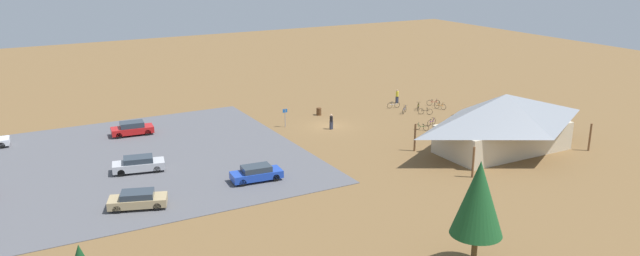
% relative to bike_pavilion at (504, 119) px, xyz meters
% --- Properties ---
extents(ground, '(160.00, 160.00, 0.00)m').
position_rel_bike_pavilion_xyz_m(ground, '(10.82, -15.88, -3.30)').
color(ground, brown).
rests_on(ground, ground).
extents(parking_lot_asphalt, '(42.77, 30.24, 0.05)m').
position_rel_bike_pavilion_xyz_m(parking_lot_asphalt, '(38.51, -14.55, -3.28)').
color(parking_lot_asphalt, '#56565B').
rests_on(parking_lot_asphalt, ground).
extents(bike_pavilion, '(15.72, 8.77, 5.82)m').
position_rel_bike_pavilion_xyz_m(bike_pavilion, '(0.00, 0.00, 0.00)').
color(bike_pavilion, beige).
rests_on(bike_pavilion, ground).
extents(trash_bin, '(0.60, 0.60, 0.90)m').
position_rel_bike_pavilion_xyz_m(trash_bin, '(9.47, -20.71, -2.85)').
color(trash_bin, brown).
rests_on(trash_bin, ground).
extents(lot_sign, '(0.56, 0.08, 2.20)m').
position_rel_bike_pavilion_xyz_m(lot_sign, '(15.28, -18.05, -1.89)').
color(lot_sign, '#99999E').
rests_on(lot_sign, ground).
extents(pine_west, '(3.32, 3.32, 7.09)m').
position_rel_bike_pavilion_xyz_m(pine_west, '(18.43, 16.11, 1.33)').
color(pine_west, brown).
rests_on(pine_west, ground).
extents(bicycle_white_yard_center, '(1.72, 0.48, 0.84)m').
position_rel_bike_pavilion_xyz_m(bicycle_white_yard_center, '(-0.43, -19.14, -2.92)').
color(bicycle_white_yard_center, black).
rests_on(bicycle_white_yard_center, ground).
extents(bicycle_silver_lone_west, '(1.55, 0.84, 0.79)m').
position_rel_bike_pavilion_xyz_m(bicycle_silver_lone_west, '(-3.81, -10.82, -2.93)').
color(bicycle_silver_lone_west, black).
rests_on(bicycle_silver_lone_west, ground).
extents(bicycle_teal_edge_north, '(1.72, 0.49, 0.78)m').
position_rel_bike_pavilion_xyz_m(bicycle_teal_edge_north, '(-1.95, -9.43, -2.94)').
color(bicycle_teal_edge_north, black).
rests_on(bicycle_teal_edge_north, ground).
extents(bicycle_black_near_sign, '(1.40, 1.15, 0.84)m').
position_rel_bike_pavilion_xyz_m(bicycle_black_near_sign, '(-2.01, -14.71, -2.92)').
color(bicycle_black_near_sign, black).
rests_on(bicycle_black_near_sign, ground).
extents(bicycle_yellow_mid_cluster, '(1.29, 1.34, 0.86)m').
position_rel_bike_pavilion_xyz_m(bicycle_yellow_mid_cluster, '(-2.71, -17.03, -2.92)').
color(bicycle_yellow_mid_cluster, black).
rests_on(bicycle_yellow_mid_cluster, ground).
extents(bicycle_green_near_porch, '(0.98, 1.36, 0.82)m').
position_rel_bike_pavilion_xyz_m(bicycle_green_near_porch, '(2.52, -9.61, -2.95)').
color(bicycle_green_near_porch, black).
rests_on(bicycle_green_near_porch, ground).
extents(bicycle_red_by_bin, '(1.48, 0.93, 0.85)m').
position_rel_bike_pavilion_xyz_m(bicycle_red_by_bin, '(-5.67, -17.69, -2.92)').
color(bicycle_red_by_bin, black).
rests_on(bicycle_red_by_bin, ground).
extents(bicycle_orange_yard_front, '(0.64, 1.65, 0.88)m').
position_rel_bike_pavilion_xyz_m(bicycle_orange_yard_front, '(-5.26, -15.87, -2.91)').
color(bicycle_orange_yard_front, black).
rests_on(bicycle_orange_yard_front, ground).
extents(bicycle_purple_trailside, '(1.57, 0.62, 0.83)m').
position_rel_bike_pavilion_xyz_m(bicycle_purple_trailside, '(0.31, -10.63, -2.94)').
color(bicycle_purple_trailside, black).
rests_on(bicycle_purple_trailside, ground).
extents(bicycle_blue_front_row, '(1.45, 1.19, 0.92)m').
position_rel_bike_pavilion_xyz_m(bicycle_blue_front_row, '(-0.16, -16.46, -2.91)').
color(bicycle_blue_front_row, black).
rests_on(bicycle_blue_front_row, ground).
extents(car_silver_back_corner, '(4.81, 2.72, 1.40)m').
position_rel_bike_pavilion_xyz_m(car_silver_back_corner, '(33.17, -11.43, -2.55)').
color(car_silver_back_corner, '#BCBCC1').
rests_on(car_silver_back_corner, parking_lot_asphalt).
extents(car_blue_aisle_side, '(4.55, 2.19, 1.36)m').
position_rel_bike_pavilion_xyz_m(car_blue_aisle_side, '(24.74, -4.18, -2.57)').
color(car_blue_aisle_side, '#1E42B2').
rests_on(car_blue_aisle_side, parking_lot_asphalt).
extents(car_red_near_entry, '(4.52, 2.29, 1.45)m').
position_rel_bike_pavilion_xyz_m(car_red_near_entry, '(31.13, -23.20, -2.54)').
color(car_red_near_entry, red).
rests_on(car_red_near_entry, parking_lot_asphalt).
extents(car_tan_second_row, '(4.78, 3.19, 1.34)m').
position_rel_bike_pavilion_xyz_m(car_tan_second_row, '(35.11, -3.32, -2.58)').
color(car_tan_second_row, tan).
rests_on(car_tan_second_row, parking_lot_asphalt).
extents(visitor_at_bikes, '(0.36, 0.36, 1.79)m').
position_rel_bike_pavilion_xyz_m(visitor_at_bikes, '(-2.34, -21.03, -2.36)').
color(visitor_at_bikes, '#2D3347').
rests_on(visitor_at_bikes, ground).
extents(visitor_by_pavilion, '(0.36, 0.36, 1.73)m').
position_rel_bike_pavilion_xyz_m(visitor_by_pavilion, '(11.14, -14.80, -2.39)').
color(visitor_by_pavilion, '#2D3347').
rests_on(visitor_by_pavilion, ground).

